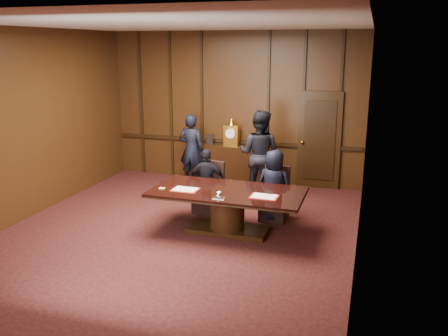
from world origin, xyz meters
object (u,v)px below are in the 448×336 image
at_px(sideboard, 231,163).
at_px(witness_right, 259,154).
at_px(witness_left, 192,149).
at_px(signatory_right, 274,186).
at_px(signatory_left, 207,182).
at_px(conference_table, 227,204).

xyz_separation_m(sideboard, witness_right, (0.86, -0.83, 0.45)).
height_order(witness_left, witness_right, witness_right).
relative_size(sideboard, witness_right, 0.86).
height_order(sideboard, signatory_right, sideboard).
relative_size(signatory_left, signatory_right, 0.94).
bearing_deg(witness_right, signatory_left, 69.26).
bearing_deg(signatory_left, witness_right, -125.03).
xyz_separation_m(conference_table, witness_left, (-1.68, 2.63, 0.31)).
bearing_deg(witness_left, conference_table, 123.82).
distance_m(signatory_left, signatory_right, 1.30).
bearing_deg(sideboard, witness_left, -158.00).
height_order(sideboard, conference_table, sideboard).
relative_size(conference_table, signatory_left, 2.06).
relative_size(witness_left, witness_right, 0.88).
bearing_deg(sideboard, conference_table, -74.74).
bearing_deg(conference_table, signatory_right, 50.91).
bearing_deg(signatory_right, signatory_left, 8.91).
xyz_separation_m(sideboard, signatory_left, (0.16, -2.18, 0.15)).
bearing_deg(signatory_left, conference_table, 121.48).
height_order(signatory_left, witness_left, witness_left).
relative_size(signatory_right, witness_left, 0.82).
relative_size(sideboard, signatory_right, 1.19).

